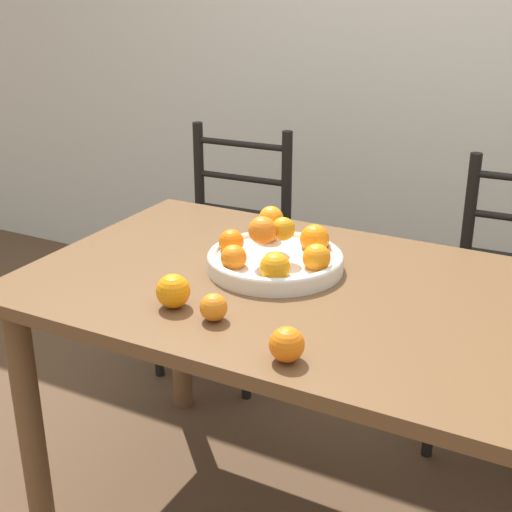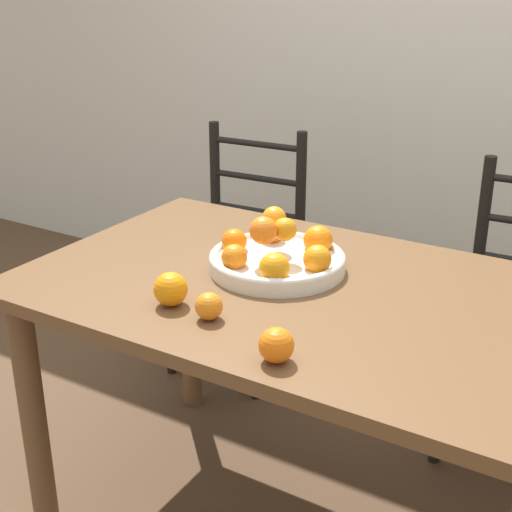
{
  "view_description": "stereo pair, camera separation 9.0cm",
  "coord_description": "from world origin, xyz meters",
  "views": [
    {
      "loc": [
        0.65,
        -1.49,
        1.49
      ],
      "look_at": [
        -0.11,
        -0.05,
        0.83
      ],
      "focal_mm": 50.0,
      "sensor_mm": 36.0,
      "label": 1
    },
    {
      "loc": [
        0.73,
        -1.45,
        1.49
      ],
      "look_at": [
        -0.11,
        -0.05,
        0.83
      ],
      "focal_mm": 50.0,
      "sensor_mm": 36.0,
      "label": 2
    }
  ],
  "objects": [
    {
      "name": "orange_loose_1",
      "position": [
        -0.22,
        -0.25,
        0.8
      ],
      "size": [
        0.08,
        0.08,
        0.08
      ],
      "color": "orange",
      "rests_on": "dining_table"
    },
    {
      "name": "dining_table",
      "position": [
        0.0,
        0.0,
        0.65
      ],
      "size": [
        1.43,
        0.88,
        0.76
      ],
      "color": "brown",
      "rests_on": "ground_plane"
    },
    {
      "name": "orange_loose_0",
      "position": [
        0.12,
        -0.35,
        0.79
      ],
      "size": [
        0.07,
        0.07,
        0.07
      ],
      "color": "orange",
      "rests_on": "dining_table"
    },
    {
      "name": "orange_loose_2",
      "position": [
        -0.11,
        -0.27,
        0.79
      ],
      "size": [
        0.06,
        0.06,
        0.06
      ],
      "color": "orange",
      "rests_on": "dining_table"
    },
    {
      "name": "chair_left",
      "position": [
        -0.65,
        0.72,
        0.46
      ],
      "size": [
        0.44,
        0.42,
        0.94
      ],
      "rotation": [
        0.0,
        0.0,
        0.05
      ],
      "color": "black",
      "rests_on": "ground_plane"
    },
    {
      "name": "fruit_bowl",
      "position": [
        -0.11,
        0.06,
        0.8
      ],
      "size": [
        0.36,
        0.36,
        0.16
      ],
      "color": "silver",
      "rests_on": "dining_table"
    },
    {
      "name": "wall_back",
      "position": [
        0.0,
        1.46,
        1.3
      ],
      "size": [
        8.0,
        0.06,
        2.6
      ],
      "color": "silver",
      "rests_on": "ground_plane"
    }
  ]
}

